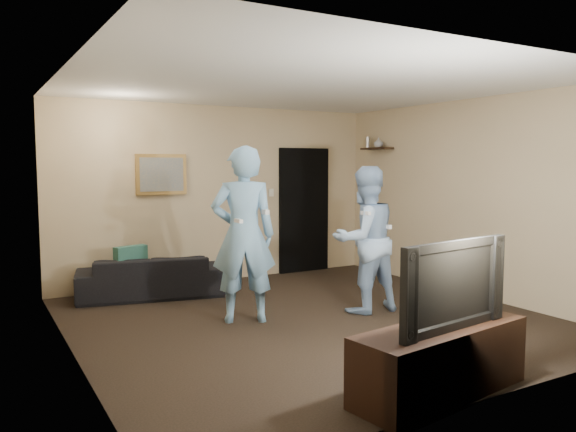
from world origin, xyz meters
TOP-DOWN VIEW (x-y plane):
  - ground at (0.00, 0.00)m, footprint 5.00×5.00m
  - ceiling at (0.00, 0.00)m, footprint 5.00×5.00m
  - wall_back at (0.00, 2.50)m, footprint 5.00×0.04m
  - wall_front at (0.00, -2.50)m, footprint 5.00×0.04m
  - wall_left at (-2.50, 0.00)m, footprint 0.04×5.00m
  - wall_right at (2.50, 0.00)m, footprint 0.04×5.00m
  - sofa at (-1.23, 1.95)m, footprint 1.98×1.11m
  - throw_pillow at (-1.49, 1.95)m, footprint 0.45×0.25m
  - painting_frame at (-0.90, 2.48)m, footprint 0.72×0.05m
  - painting_canvas at (-0.90, 2.45)m, footprint 0.62×0.01m
  - doorway at (1.45, 2.47)m, footprint 0.90×0.06m
  - light_switch at (0.85, 2.48)m, footprint 0.08×0.02m
  - wall_shelf at (2.39, 1.80)m, footprint 0.20×0.60m
  - shelf_vase at (2.39, 1.76)m, footprint 0.18×0.18m
  - shelf_figurine at (2.39, 2.03)m, footprint 0.06×0.06m
  - tv_console at (-0.23, -2.25)m, footprint 1.59×0.70m
  - television at (-0.23, -2.25)m, footprint 1.17×0.31m
  - wii_player_left at (-0.66, 0.29)m, footprint 0.83×0.69m
  - wii_player_right at (0.76, -0.03)m, footprint 0.85×0.67m

SIDE VIEW (x-z plane):
  - ground at x=0.00m, z-range 0.00..0.00m
  - tv_console at x=-0.23m, z-range -0.02..0.52m
  - sofa at x=-1.23m, z-range 0.00..0.54m
  - throw_pillow at x=-1.49m, z-range 0.27..0.69m
  - television at x=-0.23m, z-range 0.52..1.19m
  - wii_player_right at x=0.76m, z-range 0.00..1.72m
  - wii_player_left at x=-0.66m, z-range 0.00..1.94m
  - doorway at x=1.45m, z-range 0.00..2.00m
  - wall_back at x=0.00m, z-range 0.00..2.60m
  - wall_front at x=0.00m, z-range 0.00..2.60m
  - wall_left at x=-2.50m, z-range 0.00..2.60m
  - wall_right at x=2.50m, z-range 0.00..2.60m
  - light_switch at x=0.85m, z-range 1.24..1.36m
  - painting_frame at x=-0.90m, z-range 1.32..1.89m
  - painting_canvas at x=-0.90m, z-range 1.37..1.83m
  - wall_shelf at x=2.39m, z-range 1.98..2.00m
  - shelf_vase at x=2.39m, z-range 2.00..2.16m
  - shelf_figurine at x=2.39m, z-range 2.00..2.18m
  - ceiling at x=0.00m, z-range 2.58..2.62m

